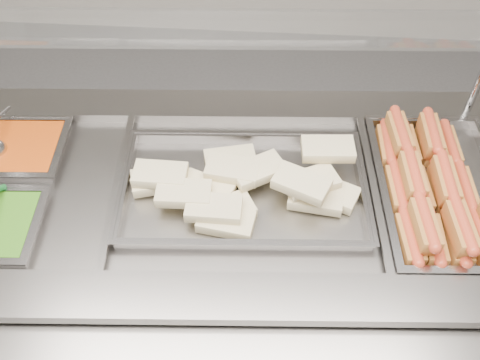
# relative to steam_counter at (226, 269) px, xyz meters

# --- Properties ---
(steam_counter) EXTENTS (1.98, 0.96, 0.93)m
(steam_counter) POSITION_rel_steam_counter_xyz_m (0.00, 0.00, 0.00)
(steam_counter) COLOR gray
(steam_counter) RESTS_ON ground
(sneeze_guard) EXTENTS (1.71, 0.40, 0.45)m
(sneeze_guard) POSITION_rel_steam_counter_xyz_m (-0.01, 0.22, 0.84)
(sneeze_guard) COLOR #B8B9BD
(sneeze_guard) RESTS_ON steam_counter
(pan_hotdogs) EXTENTS (0.38, 0.59, 0.10)m
(pan_hotdogs) POSITION_rel_steam_counter_xyz_m (0.64, 0.04, 0.42)
(pan_hotdogs) COLOR gray
(pan_hotdogs) RESTS_ON steam_counter
(pan_wraps) EXTENTS (0.72, 0.45, 0.07)m
(pan_wraps) POSITION_rel_steam_counter_xyz_m (0.06, 0.00, 0.44)
(pan_wraps) COLOR gray
(pan_wraps) RESTS_ON steam_counter
(pan_beans) EXTENTS (0.32, 0.26, 0.10)m
(pan_beans) POSITION_rel_steam_counter_xyz_m (-0.67, 0.11, 0.42)
(pan_beans) COLOR gray
(pan_beans) RESTS_ON steam_counter
(hotdogs_in_buns) EXTENTS (0.34, 0.54, 0.12)m
(hotdogs_in_buns) POSITION_rel_steam_counter_xyz_m (0.62, 0.02, 0.47)
(hotdogs_in_buns) COLOR #8F5B1D
(hotdogs_in_buns) RESTS_ON pan_hotdogs
(tortilla_wraps) EXTENTS (0.68, 0.35, 0.10)m
(tortilla_wraps) POSITION_rel_steam_counter_xyz_m (0.06, -0.01, 0.48)
(tortilla_wraps) COLOR #C5B784
(tortilla_wraps) RESTS_ON pan_wraps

